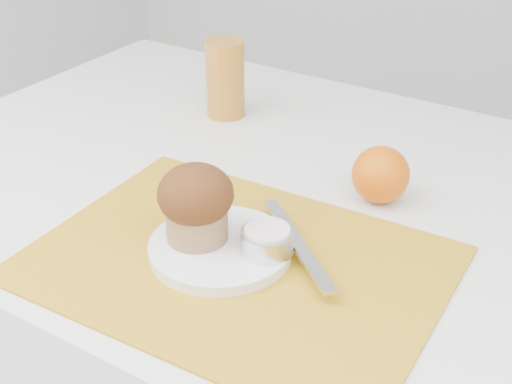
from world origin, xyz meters
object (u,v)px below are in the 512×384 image
Objects in this scene: plate at (221,248)px; muffin at (196,202)px; juice_glass at (225,79)px; orange at (381,175)px; table at (281,379)px.

muffin is at bearing -172.69° from plate.
juice_glass reaches higher than muffin.
plate is 0.25m from orange.
muffin reaches higher than orange.
muffin is (-0.14, -0.23, 0.03)m from orange.
table is 6.90× the size of plate.
juice_glass is at bearing 123.53° from plate.
juice_glass is 1.36× the size of muffin.
plate is 1.32× the size of juice_glass.
plate reaches higher than table.
table is 9.13× the size of juice_glass.
table is 0.43m from plate.
orange is at bearing 64.49° from plate.
plate is at bearing -84.26° from table.
orange is 0.27m from muffin.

